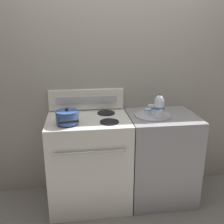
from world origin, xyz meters
TOP-DOWN VIEW (x-y plane):
  - ground_plane at (0.00, 0.00)m, footprint 6.00×6.00m
  - wall_back at (0.00, 0.33)m, footprint 6.00×0.05m
  - stove at (-0.34, -0.00)m, footprint 0.79×0.64m
  - control_panel at (-0.34, 0.28)m, footprint 0.78×0.05m
  - side_counter at (0.40, 0.00)m, footprint 0.68×0.61m
  - saucepan at (-0.53, -0.14)m, footprint 0.21×0.30m
  - serving_tray at (0.29, -0.01)m, footprint 0.35×0.35m
  - teapot at (0.33, -0.10)m, footprint 0.10×0.15m
  - teacup_left at (0.25, 0.01)m, footprint 0.10×0.10m
  - teacup_right at (0.37, 0.03)m, footprint 0.10×0.10m
  - creamer_jug at (0.31, 0.11)m, footprint 0.06×0.06m

SIDE VIEW (x-z plane):
  - ground_plane at x=0.00m, z-range 0.00..0.00m
  - side_counter at x=0.40m, z-range 0.00..0.93m
  - stove at x=-0.34m, z-range 0.00..0.93m
  - serving_tray at x=0.29m, z-range 0.93..0.94m
  - teacup_left at x=0.25m, z-range 0.94..0.99m
  - teacup_right at x=0.37m, z-range 0.94..0.99m
  - creamer_jug at x=0.31m, z-range 0.94..1.01m
  - saucepan at x=-0.53m, z-range 0.93..1.07m
  - control_panel at x=-0.34m, z-range 0.94..1.15m
  - teapot at x=0.33m, z-range 0.93..1.17m
  - wall_back at x=0.00m, z-range 0.00..2.20m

